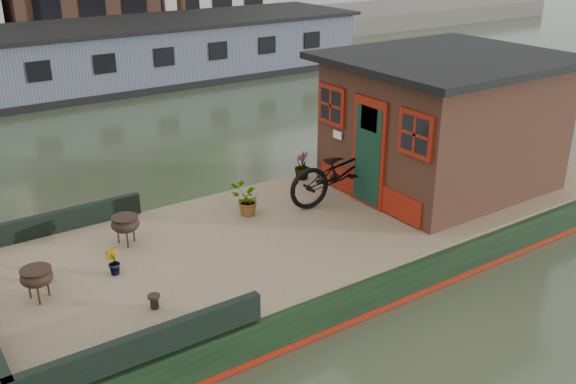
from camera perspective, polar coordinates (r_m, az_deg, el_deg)
ground at (r=11.35m, az=5.22°, el=-4.56°), size 120.00×120.00×0.00m
houseboat_hull at (r=10.51m, az=-0.40°, el=-5.11°), size 14.01×4.02×0.60m
houseboat_deck at (r=11.08m, az=5.33°, el=-1.68°), size 11.80×3.80×0.05m
bow_bulwark at (r=8.98m, az=-20.81°, el=-7.89°), size 3.00×4.00×0.35m
cabin at (r=12.10m, az=13.64°, el=6.19°), size 4.00×3.50×2.42m
bicycle at (r=11.23m, az=5.07°, el=1.96°), size 2.24×0.97×1.15m
potted_plant_b at (r=9.29m, az=-15.31°, el=-6.02°), size 0.26×0.27×0.38m
potted_plant_c at (r=10.73m, az=-3.70°, el=-0.73°), size 0.50×0.44×0.54m
potted_plant_d at (r=12.29m, az=1.27°, el=2.37°), size 0.36×0.36×0.54m
brazier_front at (r=8.97m, az=-21.35°, el=-7.64°), size 0.52×0.52×0.45m
brazier_rear at (r=10.06m, az=-14.21°, el=-3.32°), size 0.44×0.44×0.46m
bollard_port at (r=9.41m, az=-20.71°, el=-7.00°), size 0.17×0.17×0.19m
bollard_stbd at (r=8.43m, az=-11.80°, el=-9.52°), size 0.16×0.16×0.19m
far_houseboat at (r=23.08m, az=-17.60°, el=11.06°), size 20.40×4.40×2.11m
quay at (r=29.36m, az=-21.44°, el=11.81°), size 60.00×6.00×0.90m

